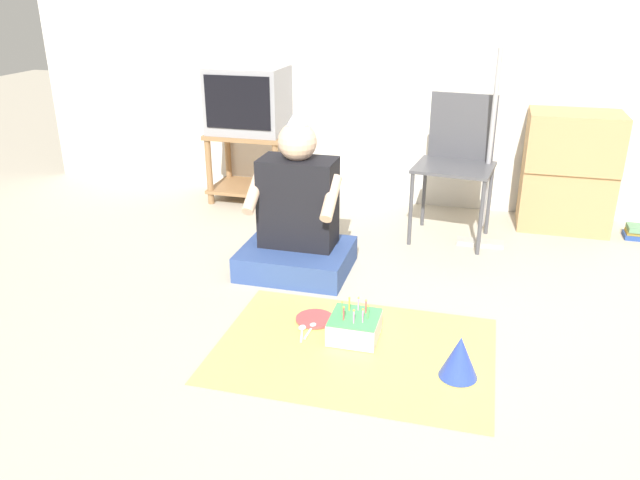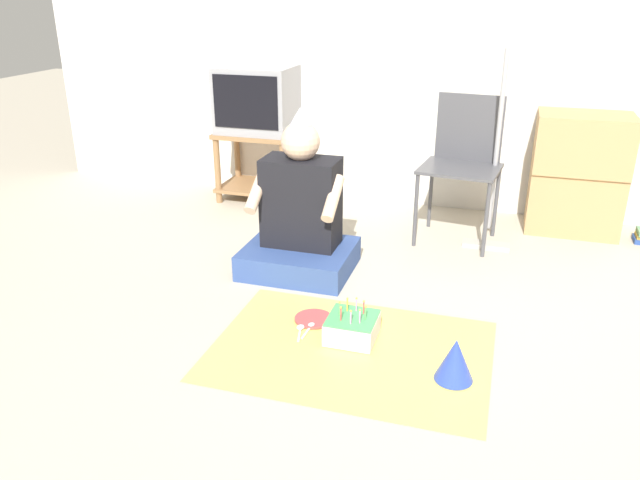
{
  "view_description": "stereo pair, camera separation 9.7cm",
  "coord_description": "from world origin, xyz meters",
  "px_view_note": "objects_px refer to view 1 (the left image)",
  "views": [
    {
      "loc": [
        0.17,
        -2.07,
        1.48
      ],
      "look_at": [
        -0.54,
        0.58,
        0.35
      ],
      "focal_mm": 35.0,
      "sensor_mm": 36.0,
      "label": 1
    },
    {
      "loc": [
        0.27,
        -2.04,
        1.48
      ],
      "look_at": [
        -0.54,
        0.58,
        0.35
      ],
      "focal_mm": 35.0,
      "sensor_mm": 36.0,
      "label": 2
    }
  ],
  "objects_px": {
    "folding_chair": "(457,155)",
    "person_seated": "(297,220)",
    "birthday_cake": "(355,327)",
    "book_pile": "(639,232)",
    "party_hat_blue": "(460,357)",
    "tv": "(248,100)",
    "cardboard_box_stack": "(569,170)",
    "dust_mop": "(486,189)",
    "paper_plate": "(315,319)"
  },
  "relations": [
    {
      "from": "folding_chair",
      "to": "person_seated",
      "type": "xyz_separation_m",
      "value": [
        -0.79,
        -0.74,
        -0.23
      ]
    },
    {
      "from": "birthday_cake",
      "to": "book_pile",
      "type": "bearing_deg",
      "value": 47.93
    },
    {
      "from": "birthday_cake",
      "to": "party_hat_blue",
      "type": "relative_size",
      "value": 1.2
    },
    {
      "from": "tv",
      "to": "birthday_cake",
      "type": "height_order",
      "value": "tv"
    },
    {
      "from": "cardboard_box_stack",
      "to": "book_pile",
      "type": "bearing_deg",
      "value": -10.34
    },
    {
      "from": "folding_chair",
      "to": "birthday_cake",
      "type": "distance_m",
      "value": 1.5
    },
    {
      "from": "folding_chair",
      "to": "person_seated",
      "type": "relative_size",
      "value": 0.97
    },
    {
      "from": "dust_mop",
      "to": "book_pile",
      "type": "xyz_separation_m",
      "value": [
        0.96,
        0.3,
        -0.29
      ]
    },
    {
      "from": "book_pile",
      "to": "paper_plate",
      "type": "distance_m",
      "value": 2.27
    },
    {
      "from": "folding_chair",
      "to": "cardboard_box_stack",
      "type": "bearing_deg",
      "value": 24.94
    },
    {
      "from": "tv",
      "to": "book_pile",
      "type": "height_order",
      "value": "tv"
    },
    {
      "from": "tv",
      "to": "folding_chair",
      "type": "xyz_separation_m",
      "value": [
        1.47,
        -0.34,
        -0.21
      ]
    },
    {
      "from": "book_pile",
      "to": "party_hat_blue",
      "type": "relative_size",
      "value": 0.94
    },
    {
      "from": "tv",
      "to": "dust_mop",
      "type": "distance_m",
      "value": 1.75
    },
    {
      "from": "person_seated",
      "to": "birthday_cake",
      "type": "bearing_deg",
      "value": -54.56
    },
    {
      "from": "book_pile",
      "to": "person_seated",
      "type": "distance_m",
      "value": 2.18
    },
    {
      "from": "folding_chair",
      "to": "birthday_cake",
      "type": "bearing_deg",
      "value": -103.24
    },
    {
      "from": "folding_chair",
      "to": "party_hat_blue",
      "type": "distance_m",
      "value": 1.64
    },
    {
      "from": "birthday_cake",
      "to": "person_seated",
      "type": "bearing_deg",
      "value": 125.44
    },
    {
      "from": "paper_plate",
      "to": "person_seated",
      "type": "bearing_deg",
      "value": 114.61
    },
    {
      "from": "dust_mop",
      "to": "paper_plate",
      "type": "distance_m",
      "value": 1.46
    },
    {
      "from": "cardboard_box_stack",
      "to": "birthday_cake",
      "type": "xyz_separation_m",
      "value": [
        -1.01,
        -1.71,
        -0.32
      ]
    },
    {
      "from": "party_hat_blue",
      "to": "paper_plate",
      "type": "relative_size",
      "value": 0.99
    },
    {
      "from": "tv",
      "to": "dust_mop",
      "type": "bearing_deg",
      "value": -13.38
    },
    {
      "from": "folding_chair",
      "to": "person_seated",
      "type": "height_order",
      "value": "person_seated"
    },
    {
      "from": "birthday_cake",
      "to": "party_hat_blue",
      "type": "bearing_deg",
      "value": -21.37
    },
    {
      "from": "person_seated",
      "to": "dust_mop",
      "type": "bearing_deg",
      "value": 34.93
    },
    {
      "from": "cardboard_box_stack",
      "to": "party_hat_blue",
      "type": "height_order",
      "value": "cardboard_box_stack"
    },
    {
      "from": "folding_chair",
      "to": "paper_plate",
      "type": "height_order",
      "value": "folding_chair"
    },
    {
      "from": "folding_chair",
      "to": "cardboard_box_stack",
      "type": "distance_m",
      "value": 0.77
    },
    {
      "from": "cardboard_box_stack",
      "to": "book_pile",
      "type": "relative_size",
      "value": 4.41
    },
    {
      "from": "tv",
      "to": "paper_plate",
      "type": "distance_m",
      "value": 2.0
    },
    {
      "from": "paper_plate",
      "to": "cardboard_box_stack",
      "type": "bearing_deg",
      "value": 52.6
    },
    {
      "from": "person_seated",
      "to": "birthday_cake",
      "type": "height_order",
      "value": "person_seated"
    },
    {
      "from": "folding_chair",
      "to": "cardboard_box_stack",
      "type": "height_order",
      "value": "folding_chair"
    },
    {
      "from": "cardboard_box_stack",
      "to": "dust_mop",
      "type": "distance_m",
      "value": 0.63
    },
    {
      "from": "cardboard_box_stack",
      "to": "birthday_cake",
      "type": "bearing_deg",
      "value": -120.64
    },
    {
      "from": "dust_mop",
      "to": "book_pile",
      "type": "relative_size",
      "value": 6.85
    },
    {
      "from": "book_pile",
      "to": "party_hat_blue",
      "type": "xyz_separation_m",
      "value": [
        -1.0,
        -1.81,
        0.06
      ]
    },
    {
      "from": "person_seated",
      "to": "birthday_cake",
      "type": "relative_size",
      "value": 4.13
    },
    {
      "from": "birthday_cake",
      "to": "paper_plate",
      "type": "distance_m",
      "value": 0.24
    },
    {
      "from": "tv",
      "to": "folding_chair",
      "type": "bearing_deg",
      "value": -12.82
    },
    {
      "from": "dust_mop",
      "to": "birthday_cake",
      "type": "distance_m",
      "value": 1.46
    },
    {
      "from": "party_hat_blue",
      "to": "folding_chair",
      "type": "bearing_deg",
      "value": 95.1
    },
    {
      "from": "folding_chair",
      "to": "paper_plate",
      "type": "distance_m",
      "value": 1.49
    },
    {
      "from": "birthday_cake",
      "to": "paper_plate",
      "type": "xyz_separation_m",
      "value": [
        -0.21,
        0.11,
        -0.05
      ]
    },
    {
      "from": "folding_chair",
      "to": "birthday_cake",
      "type": "relative_size",
      "value": 4.02
    },
    {
      "from": "folding_chair",
      "to": "paper_plate",
      "type": "xyz_separation_m",
      "value": [
        -0.54,
        -1.29,
        -0.51
      ]
    },
    {
      "from": "dust_mop",
      "to": "party_hat_blue",
      "type": "bearing_deg",
      "value": -91.77
    },
    {
      "from": "cardboard_box_stack",
      "to": "dust_mop",
      "type": "xyz_separation_m",
      "value": [
        -0.5,
        -0.38,
        -0.05
      ]
    }
  ]
}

